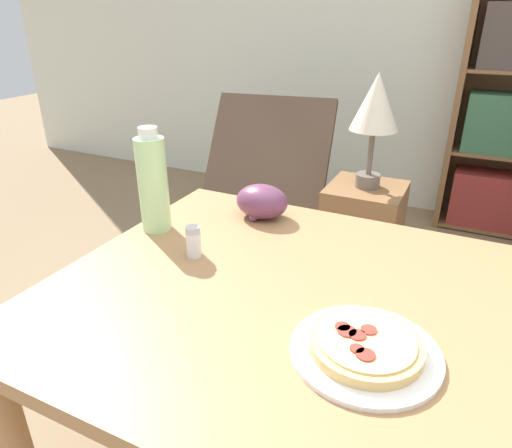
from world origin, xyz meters
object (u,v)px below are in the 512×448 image
(drink_bottle, at_px, (153,183))
(table_lamp, at_px, (376,108))
(salt_shaker, at_px, (193,242))
(side_table, at_px, (361,243))
(grape_bunch, at_px, (262,202))
(pizza_on_plate, at_px, (365,347))
(lounge_chair_near, at_px, (259,215))

(drink_bottle, height_order, table_lamp, table_lamp)
(salt_shaker, xyz_separation_m, side_table, (0.17, 1.17, -0.51))
(salt_shaker, distance_m, side_table, 1.29)
(grape_bunch, bearing_deg, pizza_on_plate, -47.52)
(lounge_chair_near, distance_m, side_table, 0.60)
(grape_bunch, distance_m, salt_shaker, 0.29)
(drink_bottle, relative_size, salt_shaker, 3.56)
(grape_bunch, distance_m, lounge_chair_near, 1.20)
(grape_bunch, xyz_separation_m, drink_bottle, (-0.23, -0.20, 0.09))
(grape_bunch, xyz_separation_m, table_lamp, (0.12, 0.88, 0.13))
(side_table, height_order, table_lamp, table_lamp)
(pizza_on_plate, xyz_separation_m, grape_bunch, (-0.42, 0.45, 0.03))
(drink_bottle, height_order, side_table, drink_bottle)
(pizza_on_plate, xyz_separation_m, salt_shaker, (-0.46, 0.17, 0.02))
(side_table, bearing_deg, lounge_chair_near, 171.46)
(drink_bottle, xyz_separation_m, side_table, (0.34, 1.08, -0.60))
(pizza_on_plate, bearing_deg, side_table, 102.57)
(lounge_chair_near, bearing_deg, pizza_on_plate, -66.81)
(pizza_on_plate, bearing_deg, lounge_chair_near, 121.89)
(grape_bunch, height_order, side_table, grape_bunch)
(salt_shaker, bearing_deg, pizza_on_plate, -20.00)
(pizza_on_plate, bearing_deg, drink_bottle, 158.21)
(salt_shaker, bearing_deg, side_table, 81.94)
(lounge_chair_near, bearing_deg, drink_bottle, -86.85)
(pizza_on_plate, height_order, side_table, pizza_on_plate)
(side_table, distance_m, table_lamp, 0.65)
(pizza_on_plate, distance_m, grape_bunch, 0.62)
(side_table, bearing_deg, table_lamp, 0.00)
(table_lamp, bearing_deg, drink_bottle, -107.64)
(salt_shaker, distance_m, lounge_chair_near, 1.42)
(salt_shaker, bearing_deg, lounge_chair_near, 108.62)
(pizza_on_plate, relative_size, table_lamp, 0.53)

